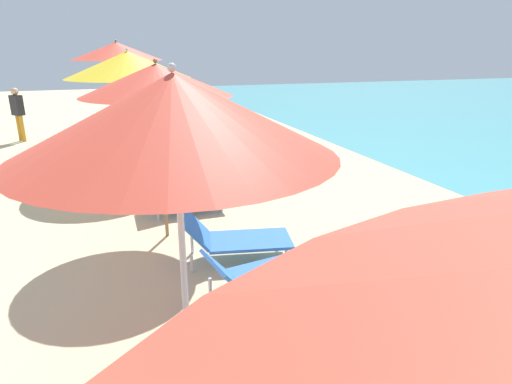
{
  "coord_description": "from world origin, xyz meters",
  "views": [
    {
      "loc": [
        -0.58,
        6.79,
        2.64
      ],
      "look_at": [
        1.21,
        11.96,
        0.82
      ],
      "focal_mm": 30.04,
      "sensor_mm": 36.0,
      "label": 1
    }
  ],
  "objects_px": {
    "lounger_farthest_inland": "(166,143)",
    "umbrella_sixth": "(128,65)",
    "lounger_fifth_shoreside": "(184,197)",
    "umbrella_farthest": "(117,51)",
    "lounger_farthest_shoreside": "(144,130)",
    "lounger_sixth_shoreside": "(175,147)",
    "umbrella_fourth": "(174,116)",
    "lounger_fourth_shoreside": "(260,274)",
    "umbrella_fifth": "(156,80)",
    "lounger_fifth_inland": "(234,237)",
    "person_walking_mid": "(18,109)",
    "lounger_sixth_inland": "(165,177)"
  },
  "relations": [
    {
      "from": "lounger_farthest_inland",
      "to": "lounger_fifth_inland",
      "type": "bearing_deg",
      "value": -90.07
    },
    {
      "from": "umbrella_sixth",
      "to": "person_walking_mid",
      "type": "distance_m",
      "value": 5.99
    },
    {
      "from": "umbrella_fourth",
      "to": "lounger_sixth_inland",
      "type": "bearing_deg",
      "value": 84.35
    },
    {
      "from": "lounger_farthest_shoreside",
      "to": "lounger_fifth_shoreside",
      "type": "bearing_deg",
      "value": -82.0
    },
    {
      "from": "lounger_farthest_shoreside",
      "to": "umbrella_farthest",
      "type": "bearing_deg",
      "value": -110.38
    },
    {
      "from": "lounger_fifth_inland",
      "to": "lounger_farthest_inland",
      "type": "relative_size",
      "value": 0.98
    },
    {
      "from": "lounger_fifth_shoreside",
      "to": "umbrella_sixth",
      "type": "xyz_separation_m",
      "value": [
        -0.59,
        2.55,
        2.1
      ]
    },
    {
      "from": "umbrella_fifth",
      "to": "lounger_fifth_inland",
      "type": "height_order",
      "value": "umbrella_fifth"
    },
    {
      "from": "lounger_farthest_shoreside",
      "to": "umbrella_fourth",
      "type": "bearing_deg",
      "value": -85.79
    },
    {
      "from": "umbrella_fourth",
      "to": "lounger_fifth_inland",
      "type": "relative_size",
      "value": 1.72
    },
    {
      "from": "lounger_sixth_shoreside",
      "to": "umbrella_farthest",
      "type": "height_order",
      "value": "umbrella_farthest"
    },
    {
      "from": "lounger_sixth_inland",
      "to": "umbrella_farthest",
      "type": "height_order",
      "value": "umbrella_farthest"
    },
    {
      "from": "lounger_fifth_inland",
      "to": "umbrella_farthest",
      "type": "height_order",
      "value": "umbrella_farthest"
    },
    {
      "from": "lounger_fifth_shoreside",
      "to": "umbrella_sixth",
      "type": "distance_m",
      "value": 3.36
    },
    {
      "from": "lounger_farthest_shoreside",
      "to": "lounger_farthest_inland",
      "type": "relative_size",
      "value": 1.03
    },
    {
      "from": "lounger_farthest_inland",
      "to": "lounger_farthest_shoreside",
      "type": "bearing_deg",
      "value": 100.07
    },
    {
      "from": "lounger_farthest_inland",
      "to": "person_walking_mid",
      "type": "height_order",
      "value": "person_walking_mid"
    },
    {
      "from": "umbrella_farthest",
      "to": "umbrella_fourth",
      "type": "bearing_deg",
      "value": -89.9
    },
    {
      "from": "lounger_fourth_shoreside",
      "to": "umbrella_sixth",
      "type": "xyz_separation_m",
      "value": [
        -0.91,
        5.54,
        2.06
      ]
    },
    {
      "from": "lounger_fourth_shoreside",
      "to": "person_walking_mid",
      "type": "bearing_deg",
      "value": 101.47
    },
    {
      "from": "umbrella_fourth",
      "to": "umbrella_sixth",
      "type": "relative_size",
      "value": 0.96
    },
    {
      "from": "umbrella_fifth",
      "to": "lounger_farthest_shoreside",
      "type": "distance_m",
      "value": 7.85
    },
    {
      "from": "umbrella_sixth",
      "to": "umbrella_farthest",
      "type": "bearing_deg",
      "value": 91.97
    },
    {
      "from": "umbrella_sixth",
      "to": "lounger_farthest_shoreside",
      "type": "bearing_deg",
      "value": 82.69
    },
    {
      "from": "lounger_sixth_shoreside",
      "to": "lounger_farthest_inland",
      "type": "bearing_deg",
      "value": 107.9
    },
    {
      "from": "umbrella_fifth",
      "to": "lounger_sixth_shoreside",
      "type": "height_order",
      "value": "umbrella_fifth"
    },
    {
      "from": "lounger_fifth_shoreside",
      "to": "lounger_sixth_inland",
      "type": "relative_size",
      "value": 0.85
    },
    {
      "from": "lounger_farthest_inland",
      "to": "umbrella_sixth",
      "type": "bearing_deg",
      "value": -115.2
    },
    {
      "from": "lounger_fourth_shoreside",
      "to": "lounger_fifth_inland",
      "type": "relative_size",
      "value": 0.89
    },
    {
      "from": "lounger_fifth_shoreside",
      "to": "umbrella_farthest",
      "type": "distance_m",
      "value": 5.98
    },
    {
      "from": "lounger_fifth_inland",
      "to": "lounger_sixth_shoreside",
      "type": "xyz_separation_m",
      "value": [
        0.12,
        5.63,
        0.03
      ]
    },
    {
      "from": "umbrella_fourth",
      "to": "lounger_farthest_shoreside",
      "type": "height_order",
      "value": "umbrella_fourth"
    },
    {
      "from": "umbrella_fifth",
      "to": "lounger_fifth_shoreside",
      "type": "distance_m",
      "value": 2.26
    },
    {
      "from": "lounger_fourth_shoreside",
      "to": "umbrella_farthest",
      "type": "distance_m",
      "value": 8.82
    },
    {
      "from": "lounger_fifth_shoreside",
      "to": "lounger_sixth_inland",
      "type": "distance_m",
      "value": 1.29
    },
    {
      "from": "lounger_fifth_inland",
      "to": "lounger_farthest_shoreside",
      "type": "distance_m",
      "value": 8.67
    },
    {
      "from": "person_walking_mid",
      "to": "umbrella_sixth",
      "type": "bearing_deg",
      "value": 80.78
    },
    {
      "from": "umbrella_fourth",
      "to": "lounger_fifth_shoreside",
      "type": "height_order",
      "value": "umbrella_fourth"
    },
    {
      "from": "lounger_fourth_shoreside",
      "to": "lounger_fifth_shoreside",
      "type": "height_order",
      "value": "lounger_fourth_shoreside"
    },
    {
      "from": "umbrella_fourth",
      "to": "lounger_sixth_shoreside",
      "type": "height_order",
      "value": "umbrella_fourth"
    },
    {
      "from": "lounger_fifth_shoreside",
      "to": "umbrella_farthest",
      "type": "bearing_deg",
      "value": 96.77
    },
    {
      "from": "lounger_fifth_shoreside",
      "to": "lounger_sixth_inland",
      "type": "bearing_deg",
      "value": 95.99
    },
    {
      "from": "umbrella_sixth",
      "to": "lounger_farthest_inland",
      "type": "xyz_separation_m",
      "value": [
        0.91,
        1.92,
        -2.06
      ]
    },
    {
      "from": "lounger_sixth_inland",
      "to": "lounger_sixth_shoreside",
      "type": "bearing_deg",
      "value": 85.12
    },
    {
      "from": "lounger_sixth_shoreside",
      "to": "lounger_farthest_inland",
      "type": "distance_m",
      "value": 0.87
    },
    {
      "from": "umbrella_sixth",
      "to": "lounger_farthest_shoreside",
      "type": "xyz_separation_m",
      "value": [
        0.52,
        4.09,
        -2.06
      ]
    },
    {
      "from": "umbrella_fourth",
      "to": "umbrella_fifth",
      "type": "height_order",
      "value": "umbrella_fourth"
    },
    {
      "from": "umbrella_sixth",
      "to": "lounger_fifth_shoreside",
      "type": "bearing_deg",
      "value": -77.07
    },
    {
      "from": "lounger_fourth_shoreside",
      "to": "lounger_farthest_inland",
      "type": "xyz_separation_m",
      "value": [
        0.0,
        7.46,
        0.0
      ]
    },
    {
      "from": "lounger_fifth_shoreside",
      "to": "umbrella_sixth",
      "type": "relative_size",
      "value": 0.5
    }
  ]
}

